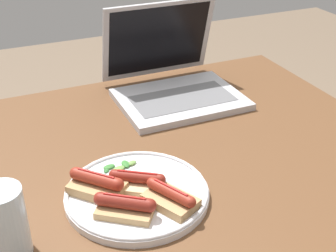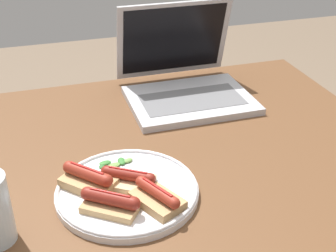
{
  "view_description": "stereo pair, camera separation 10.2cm",
  "coord_description": "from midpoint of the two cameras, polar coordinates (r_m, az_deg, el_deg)",
  "views": [
    {
      "loc": [
        -0.35,
        -0.81,
        1.31
      ],
      "look_at": [
        0.0,
        -0.0,
        0.81
      ],
      "focal_mm": 50.0,
      "sensor_mm": 36.0,
      "label": 1
    },
    {
      "loc": [
        -0.26,
        -0.85,
        1.31
      ],
      "look_at": [
        0.0,
        -0.0,
        0.81
      ],
      "focal_mm": 50.0,
      "sensor_mm": 36.0,
      "label": 2
    }
  ],
  "objects": [
    {
      "name": "salad_pile",
      "position": [
        0.97,
        -8.84,
        -4.95
      ],
      "size": [
        0.08,
        0.04,
        0.01
      ],
      "color": "#387A33",
      "rests_on": "plate"
    },
    {
      "name": "desk",
      "position": [
        1.09,
        -2.87,
        -6.55
      ],
      "size": [
        1.05,
        0.83,
        0.75
      ],
      "color": "brown",
      "rests_on": "ground_plane"
    },
    {
      "name": "sausage_toast_middle",
      "position": [
        0.86,
        -3.1,
        -8.82
      ],
      "size": [
        0.1,
        0.11,
        0.04
      ],
      "rotation": [
        0.0,
        0.0,
        2.04
      ],
      "color": "tan",
      "rests_on": "plate"
    },
    {
      "name": "sausage_toast_right",
      "position": [
        0.85,
        -8.76,
        -9.73
      ],
      "size": [
        0.11,
        0.1,
        0.04
      ],
      "rotation": [
        0.0,
        0.0,
        5.66
      ],
      "color": "tan",
      "rests_on": "plate"
    },
    {
      "name": "plate",
      "position": [
        0.91,
        -7.05,
        -8.23
      ],
      "size": [
        0.28,
        0.28,
        0.02
      ],
      "color": "silver",
      "rests_on": "desk"
    },
    {
      "name": "sausage_toast_left",
      "position": [
        0.91,
        -7.01,
        -6.77
      ],
      "size": [
        0.11,
        0.11,
        0.04
      ],
      "rotation": [
        0.0,
        0.0,
        5.7
      ],
      "color": "#D6B784",
      "rests_on": "plate"
    },
    {
      "name": "laptop",
      "position": [
        1.27,
        -1.63,
        5.4
      ],
      "size": [
        0.32,
        0.3,
        0.24
      ],
      "color": "#B7B7BC",
      "rests_on": "desk"
    },
    {
      "name": "sausage_toast_extra",
      "position": [
        0.9,
        -11.89,
        -7.08
      ],
      "size": [
        0.12,
        0.12,
        0.05
      ],
      "rotation": [
        0.0,
        0.0,
        5.46
      ],
      "color": "tan",
      "rests_on": "plate"
    },
    {
      "name": "drinking_glass",
      "position": [
        0.81,
        -22.74,
        -11.0
      ],
      "size": [
        0.07,
        0.07,
        0.13
      ],
      "color": "silver",
      "rests_on": "desk"
    }
  ]
}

